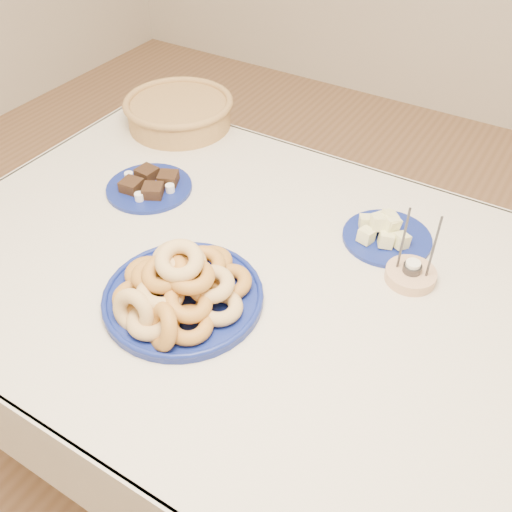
# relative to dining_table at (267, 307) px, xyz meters

# --- Properties ---
(ground) EXTENTS (5.00, 5.00, 0.00)m
(ground) POSITION_rel_dining_table_xyz_m (0.00, 0.00, -0.64)
(ground) COLOR #896041
(ground) RESTS_ON ground
(dining_table) EXTENTS (1.71, 1.11, 0.75)m
(dining_table) POSITION_rel_dining_table_xyz_m (0.00, 0.00, 0.00)
(dining_table) COLOR brown
(dining_table) RESTS_ON ground
(donut_platter) EXTENTS (0.41, 0.41, 0.16)m
(donut_platter) POSITION_rel_dining_table_xyz_m (-0.12, -0.17, 0.15)
(donut_platter) COLOR navy
(donut_platter) RESTS_ON dining_table
(melon_plate) EXTENTS (0.28, 0.28, 0.08)m
(melon_plate) POSITION_rel_dining_table_xyz_m (0.18, 0.27, 0.13)
(melon_plate) COLOR navy
(melon_plate) RESTS_ON dining_table
(brownie_plate) EXTENTS (0.30, 0.30, 0.04)m
(brownie_plate) POSITION_rel_dining_table_xyz_m (-0.45, 0.13, 0.12)
(brownie_plate) COLOR navy
(brownie_plate) RESTS_ON dining_table
(wicker_basket) EXTENTS (0.43, 0.43, 0.09)m
(wicker_basket) POSITION_rel_dining_table_xyz_m (-0.60, 0.46, 0.16)
(wicker_basket) COLOR olive
(wicker_basket) RESTS_ON dining_table
(candle_holder) EXTENTS (0.13, 0.13, 0.19)m
(candle_holder) POSITION_rel_dining_table_xyz_m (0.29, 0.16, 0.12)
(candle_holder) COLOR tan
(candle_holder) RESTS_ON dining_table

